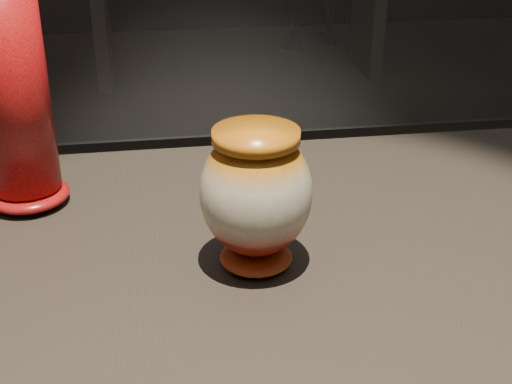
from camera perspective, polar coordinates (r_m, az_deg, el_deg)
main_vase at (r=0.89m, az=0.00°, el=-0.20°), size 0.15×0.15×0.19m
tall_vase at (r=1.08m, az=-18.94°, el=7.98°), size 0.14×0.14×0.39m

